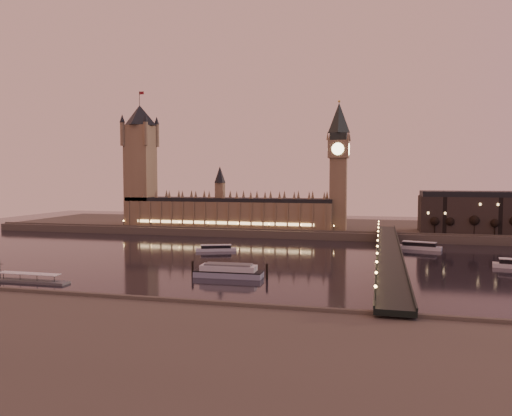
{
  "coord_description": "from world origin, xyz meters",
  "views": [
    {
      "loc": [
        87.12,
        -284.07,
        49.43
      ],
      "look_at": [
        7.25,
        35.0,
        28.5
      ],
      "focal_mm": 35.0,
      "sensor_mm": 36.0,
      "label": 1
    }
  ],
  "objects": [
    {
      "name": "westminster_bridge",
      "position": [
        91.61,
        0.0,
        5.52
      ],
      "size": [
        13.2,
        260.0,
        15.3
      ],
      "color": "black",
      "rests_on": "ground"
    },
    {
      "name": "ground",
      "position": [
        0.0,
        0.0,
        0.0
      ],
      "size": [
        700.0,
        700.0,
        0.0
      ],
      "primitive_type": "plane",
      "color": "black",
      "rests_on": "ground"
    },
    {
      "name": "bare_tree_0",
      "position": [
        125.2,
        109.0,
        16.01
      ],
      "size": [
        6.58,
        6.58,
        13.38
      ],
      "color": "black",
      "rests_on": "ground"
    },
    {
      "name": "moored_barge",
      "position": [
        15.36,
        -52.82,
        3.02
      ],
      "size": [
        39.05,
        10.52,
        7.16
      ],
      "rotation": [
        0.0,
        0.0,
        0.03
      ],
      "color": "#8C97B3",
      "rests_on": "ground"
    },
    {
      "name": "cruise_boat_b",
      "position": [
        113.12,
        67.72,
        2.35
      ],
      "size": [
        29.73,
        13.37,
        5.33
      ],
      "rotation": [
        0.0,
        0.0,
        -0.22
      ],
      "color": "silver",
      "rests_on": "ground"
    },
    {
      "name": "victoria_tower",
      "position": [
        -120.0,
        121.0,
        65.79
      ],
      "size": [
        31.68,
        31.68,
        118.0
      ],
      "color": "brown",
      "rests_on": "ground"
    },
    {
      "name": "big_ben",
      "position": [
        53.99,
        120.99,
        63.95
      ],
      "size": [
        17.68,
        17.68,
        104.0
      ],
      "color": "brown",
      "rests_on": "ground"
    },
    {
      "name": "bare_tree_3",
      "position": [
        167.85,
        109.0,
        16.01
      ],
      "size": [
        6.58,
        6.58,
        13.38
      ],
      "color": "black",
      "rests_on": "ground"
    },
    {
      "name": "pontoon_pier",
      "position": [
        -70.98,
        -86.93,
        1.11
      ],
      "size": [
        38.62,
        6.44,
        10.3
      ],
      "color": "#595B5E",
      "rests_on": "ground"
    },
    {
      "name": "bare_tree_2",
      "position": [
        153.64,
        109.0,
        16.01
      ],
      "size": [
        6.58,
        6.58,
        13.38
      ],
      "color": "black",
      "rests_on": "ground"
    },
    {
      "name": "bare_tree_1",
      "position": [
        139.42,
        109.0,
        16.01
      ],
      "size": [
        6.58,
        6.58,
        13.38
      ],
      "color": "black",
      "rests_on": "ground"
    },
    {
      "name": "near_embankment",
      "position": [
        30.0,
        -175.0,
        3.0
      ],
      "size": [
        560.0,
        110.0,
        6.0
      ],
      "primitive_type": "cube",
      "color": "#423D35",
      "rests_on": "ground"
    },
    {
      "name": "far_embankment",
      "position": [
        30.0,
        165.0,
        3.0
      ],
      "size": [
        560.0,
        130.0,
        6.0
      ],
      "primitive_type": "cube",
      "color": "#423D35",
      "rests_on": "ground"
    },
    {
      "name": "cruise_boat_a",
      "position": [
        -18.09,
        27.12,
        1.88
      ],
      "size": [
        26.93,
        14.82,
        4.26
      ],
      "rotation": [
        0.0,
        0.0,
        0.36
      ],
      "color": "silver",
      "rests_on": "ground"
    },
    {
      "name": "palace_of_westminster",
      "position": [
        -40.12,
        120.99,
        21.71
      ],
      "size": [
        180.0,
        26.62,
        52.0
      ],
      "color": "brown",
      "rests_on": "ground"
    }
  ]
}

